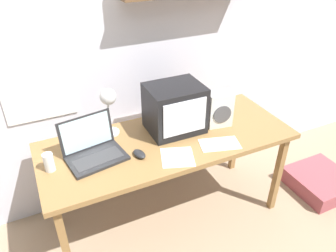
{
  "coord_description": "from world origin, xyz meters",
  "views": [
    {
      "loc": [
        -0.77,
        -1.64,
        1.97
      ],
      "look_at": [
        0.0,
        0.0,
        0.83
      ],
      "focal_mm": 35.0,
      "sensor_mm": 36.0,
      "label": 1
    }
  ],
  "objects": [
    {
      "name": "crt_monitor",
      "position": [
        0.09,
        0.09,
        0.89
      ],
      "size": [
        0.37,
        0.31,
        0.33
      ],
      "rotation": [
        0.0,
        0.0,
        -0.01
      ],
      "color": "black",
      "rests_on": "corner_desk"
    },
    {
      "name": "juice_glass",
      "position": [
        -0.76,
        -0.0,
        0.78
      ],
      "size": [
        0.06,
        0.06,
        0.11
      ],
      "color": "white",
      "rests_on": "corner_desk"
    },
    {
      "name": "loose_paper_near_monitor",
      "position": [
        0.28,
        -0.2,
        0.73
      ],
      "size": [
        0.29,
        0.21,
        0.0
      ],
      "rotation": [
        0.0,
        0.0,
        -0.28
      ],
      "color": "white",
      "rests_on": "corner_desk"
    },
    {
      "name": "computer_mouse",
      "position": [
        -0.24,
        -0.1,
        0.74
      ],
      "size": [
        0.08,
        0.12,
        0.03
      ],
      "rotation": [
        0.0,
        0.0,
        0.21
      ],
      "color": "#232326",
      "rests_on": "corner_desk"
    },
    {
      "name": "desk_lamp",
      "position": [
        -0.33,
        0.18,
        0.99
      ],
      "size": [
        0.12,
        0.17,
        0.36
      ],
      "rotation": [
        0.0,
        0.0,
        -0.16
      ],
      "color": "silver",
      "rests_on": "corner_desk"
    },
    {
      "name": "laptop",
      "position": [
        -0.5,
        0.03,
        0.79
      ],
      "size": [
        0.38,
        0.31,
        0.24
      ],
      "rotation": [
        0.0,
        0.0,
        0.16
      ],
      "color": "#232326",
      "rests_on": "corner_desk"
    },
    {
      "name": "ground_plane",
      "position": [
        0.0,
        0.0,
        0.0
      ],
      "size": [
        12.0,
        12.0,
        0.0
      ],
      "primitive_type": "plane",
      "color": "#9E8569"
    },
    {
      "name": "floor_cushion",
      "position": [
        1.31,
        -0.28,
        0.07
      ],
      "size": [
        0.47,
        0.47,
        0.14
      ],
      "color": "#9B4851",
      "rests_on": "ground_plane"
    },
    {
      "name": "space_heater",
      "position": [
        0.4,
        0.01,
        0.85
      ],
      "size": [
        0.19,
        0.13,
        0.25
      ],
      "rotation": [
        0.0,
        0.0,
        -0.15
      ],
      "color": "silver",
      "rests_on": "corner_desk"
    },
    {
      "name": "printed_handout",
      "position": [
        -0.04,
        -0.21,
        0.73
      ],
      "size": [
        0.25,
        0.25,
        0.0
      ],
      "rotation": [
        0.0,
        0.0,
        -0.34
      ],
      "color": "white",
      "rests_on": "corner_desk"
    },
    {
      "name": "corner_desk",
      "position": [
        0.0,
        0.0,
        0.66
      ],
      "size": [
        1.7,
        0.68,
        0.73
      ],
      "color": "olive",
      "rests_on": "ground_plane"
    },
    {
      "name": "back_wall",
      "position": [
        0.0,
        0.47,
        1.31
      ],
      "size": [
        5.6,
        0.24,
        2.6
      ],
      "color": "silver",
      "rests_on": "ground_plane"
    }
  ]
}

